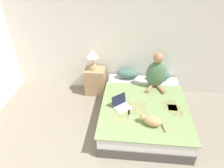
{
  "coord_description": "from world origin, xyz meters",
  "views": [
    {
      "loc": [
        0.34,
        -0.75,
        2.84
      ],
      "look_at": [
        0.04,
        2.29,
        0.79
      ],
      "focal_mm": 32.0,
      "sensor_mm": 36.0,
      "label": 1
    }
  ],
  "objects_px": {
    "pillow_near": "(128,73)",
    "laptop_open": "(121,105)",
    "person_sitting": "(156,73)",
    "table_lamp": "(92,56)",
    "pillow_far": "(159,75)",
    "cat_tabby": "(151,120)",
    "bed": "(143,111)",
    "nightstand": "(95,81)"
  },
  "relations": [
    {
      "from": "pillow_near",
      "to": "person_sitting",
      "type": "distance_m",
      "value": 0.69
    },
    {
      "from": "pillow_far",
      "to": "table_lamp",
      "type": "relative_size",
      "value": 1.09
    },
    {
      "from": "bed",
      "to": "laptop_open",
      "type": "xyz_separation_m",
      "value": [
        -0.43,
        -0.2,
        0.27
      ]
    },
    {
      "from": "pillow_far",
      "to": "cat_tabby",
      "type": "relative_size",
      "value": 1.13
    },
    {
      "from": "bed",
      "to": "person_sitting",
      "type": "distance_m",
      "value": 0.81
    },
    {
      "from": "cat_tabby",
      "to": "pillow_far",
      "type": "bearing_deg",
      "value": -81.63
    },
    {
      "from": "pillow_far",
      "to": "cat_tabby",
      "type": "bearing_deg",
      "value": -100.49
    },
    {
      "from": "pillow_far",
      "to": "laptop_open",
      "type": "height_order",
      "value": "laptop_open"
    },
    {
      "from": "bed",
      "to": "table_lamp",
      "type": "xyz_separation_m",
      "value": [
        -1.13,
        0.81,
        0.73
      ]
    },
    {
      "from": "cat_tabby",
      "to": "nightstand",
      "type": "distance_m",
      "value": 1.85
    },
    {
      "from": "pillow_far",
      "to": "laptop_open",
      "type": "distance_m",
      "value": 1.31
    },
    {
      "from": "pillow_far",
      "to": "person_sitting",
      "type": "xyz_separation_m",
      "value": [
        -0.12,
        -0.3,
        0.23
      ]
    },
    {
      "from": "cat_tabby",
      "to": "pillow_near",
      "type": "bearing_deg",
      "value": -54.36
    },
    {
      "from": "nightstand",
      "to": "table_lamp",
      "type": "height_order",
      "value": "table_lamp"
    },
    {
      "from": "bed",
      "to": "cat_tabby",
      "type": "distance_m",
      "value": 0.68
    },
    {
      "from": "person_sitting",
      "to": "pillow_near",
      "type": "bearing_deg",
      "value": 152.66
    },
    {
      "from": "pillow_far",
      "to": "laptop_open",
      "type": "xyz_separation_m",
      "value": [
        -0.78,
        -1.05,
        -0.06
      ]
    },
    {
      "from": "pillow_far",
      "to": "bed",
      "type": "bearing_deg",
      "value": -112.45
    },
    {
      "from": "nightstand",
      "to": "laptop_open",
      "type": "bearing_deg",
      "value": -56.97
    },
    {
      "from": "laptop_open",
      "to": "nightstand",
      "type": "bearing_deg",
      "value": 82.4
    },
    {
      "from": "bed",
      "to": "nightstand",
      "type": "relative_size",
      "value": 3.15
    },
    {
      "from": "cat_tabby",
      "to": "nightstand",
      "type": "height_order",
      "value": "nightstand"
    },
    {
      "from": "laptop_open",
      "to": "cat_tabby",
      "type": "bearing_deg",
      "value": -78.32
    },
    {
      "from": "bed",
      "to": "pillow_far",
      "type": "bearing_deg",
      "value": 67.55
    },
    {
      "from": "pillow_far",
      "to": "laptop_open",
      "type": "bearing_deg",
      "value": -126.8
    },
    {
      "from": "bed",
      "to": "pillow_far",
      "type": "distance_m",
      "value": 0.98
    },
    {
      "from": "pillow_near",
      "to": "cat_tabby",
      "type": "height_order",
      "value": "pillow_near"
    },
    {
      "from": "bed",
      "to": "pillow_far",
      "type": "xyz_separation_m",
      "value": [
        0.35,
        0.85,
        0.33
      ]
    },
    {
      "from": "bed",
      "to": "person_sitting",
      "type": "height_order",
      "value": "person_sitting"
    },
    {
      "from": "laptop_open",
      "to": "nightstand",
      "type": "xyz_separation_m",
      "value": [
        -0.66,
        1.02,
        -0.17
      ]
    },
    {
      "from": "cat_tabby",
      "to": "table_lamp",
      "type": "relative_size",
      "value": 0.97
    },
    {
      "from": "pillow_near",
      "to": "laptop_open",
      "type": "bearing_deg",
      "value": -94.36
    },
    {
      "from": "person_sitting",
      "to": "laptop_open",
      "type": "relative_size",
      "value": 2.0
    },
    {
      "from": "laptop_open",
      "to": "table_lamp",
      "type": "bearing_deg",
      "value": 83.87
    },
    {
      "from": "laptop_open",
      "to": "nightstand",
      "type": "height_order",
      "value": "laptop_open"
    },
    {
      "from": "pillow_near",
      "to": "nightstand",
      "type": "relative_size",
      "value": 0.78
    },
    {
      "from": "nightstand",
      "to": "pillow_far",
      "type": "bearing_deg",
      "value": 1.24
    },
    {
      "from": "bed",
      "to": "nightstand",
      "type": "bearing_deg",
      "value": 143.12
    },
    {
      "from": "bed",
      "to": "pillow_near",
      "type": "bearing_deg",
      "value": 112.48
    },
    {
      "from": "pillow_near",
      "to": "pillow_far",
      "type": "xyz_separation_m",
      "value": [
        0.7,
        0.0,
        0.0
      ]
    },
    {
      "from": "person_sitting",
      "to": "table_lamp",
      "type": "xyz_separation_m",
      "value": [
        -1.36,
        0.27,
        0.18
      ]
    },
    {
      "from": "pillow_far",
      "to": "nightstand",
      "type": "distance_m",
      "value": 1.46
    }
  ]
}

